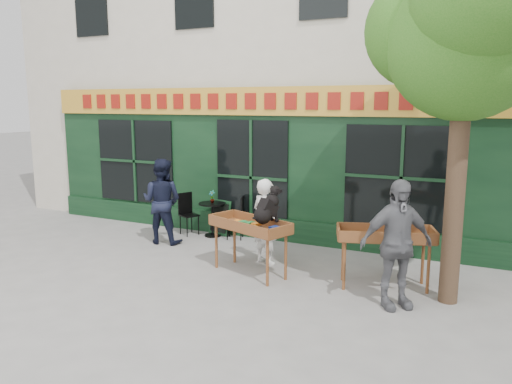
% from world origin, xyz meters
% --- Properties ---
extents(ground, '(80.00, 80.00, 0.00)m').
position_xyz_m(ground, '(0.00, 0.00, 0.00)').
color(ground, slate).
rests_on(ground, ground).
extents(building, '(14.00, 7.26, 10.00)m').
position_xyz_m(building, '(0.00, 5.97, 4.97)').
color(building, beige).
rests_on(building, ground).
extents(street_tree, '(3.05, 2.90, 5.60)m').
position_xyz_m(street_tree, '(4.34, 0.36, 4.11)').
color(street_tree, '#382619').
rests_on(street_tree, ground).
extents(book_cart_center, '(1.62, 1.10, 0.99)m').
position_xyz_m(book_cart_center, '(1.04, 0.13, 0.82)').
color(book_cart_center, brown).
rests_on(book_cart_center, ground).
extents(dog, '(0.53, 0.68, 0.60)m').
position_xyz_m(dog, '(1.39, 0.08, 1.29)').
color(dog, black).
rests_on(dog, book_cart_center).
extents(woman, '(0.68, 0.56, 1.60)m').
position_xyz_m(woman, '(1.04, 0.78, 0.80)').
color(woman, white).
rests_on(woman, ground).
extents(book_cart_right, '(1.62, 1.06, 0.99)m').
position_xyz_m(book_cart_right, '(3.29, 0.50, 0.82)').
color(book_cart_right, brown).
rests_on(book_cart_right, ground).
extents(man_right, '(1.16, 1.06, 1.90)m').
position_xyz_m(man_right, '(3.59, -0.25, 0.95)').
color(man_right, '#58585D').
rests_on(man_right, ground).
extents(bistro_table, '(0.60, 0.60, 0.76)m').
position_xyz_m(bistro_table, '(-0.83, 2.00, 0.54)').
color(bistro_table, black).
rests_on(bistro_table, ground).
extents(bistro_chair_left, '(0.49, 0.48, 0.95)m').
position_xyz_m(bistro_chair_left, '(-1.46, 1.93, 0.56)').
color(bistro_chair_left, black).
rests_on(bistro_chair_left, ground).
extents(bistro_chair_right, '(0.46, 0.46, 0.95)m').
position_xyz_m(bistro_chair_right, '(-0.19, 2.07, 0.56)').
color(bistro_chair_right, black).
rests_on(bistro_chair_right, ground).
extents(potted_plant, '(0.17, 0.13, 0.29)m').
position_xyz_m(potted_plant, '(-0.83, 2.00, 0.91)').
color(potted_plant, gray).
rests_on(potted_plant, bistro_table).
extents(man_left, '(0.98, 0.82, 1.82)m').
position_xyz_m(man_left, '(-1.53, 1.10, 0.91)').
color(man_left, black).
rests_on(man_left, ground).
extents(chalkboard, '(0.59, 0.31, 0.79)m').
position_xyz_m(chalkboard, '(-0.75, 2.19, 0.40)').
color(chalkboard, black).
rests_on(chalkboard, ground).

